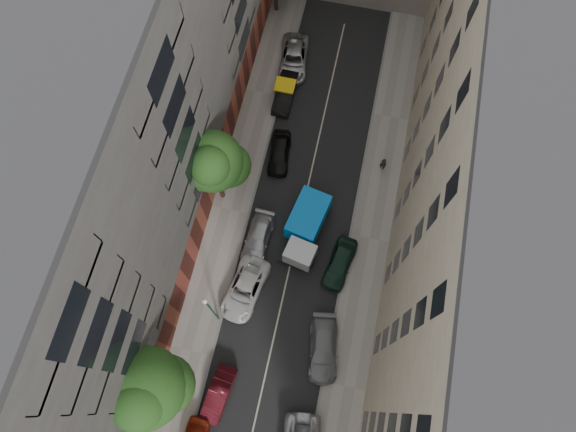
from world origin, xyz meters
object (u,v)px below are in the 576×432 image
(car_right_1, at_px, (323,349))
(tree_mid, at_px, (214,164))
(pedestrian, at_px, (383,164))
(car_left_6, at_px, (294,58))
(lamp_post, at_px, (211,308))
(car_right_2, at_px, (340,263))
(car_left_1, at_px, (218,394))
(car_left_2, at_px, (245,289))
(car_left_3, at_px, (258,239))
(tree_near, at_px, (146,390))
(car_left_4, at_px, (279,153))
(car_left_5, at_px, (285,93))
(tarp_truck, at_px, (306,228))

(car_right_1, xyz_separation_m, tree_mid, (-9.90, 9.83, 5.30))
(pedestrian, bearing_deg, car_left_6, -23.03)
(lamp_post, bearing_deg, car_right_2, 36.64)
(car_left_1, bearing_deg, tree_mid, 111.13)
(car_left_2, distance_m, car_left_3, 3.95)
(car_left_6, bearing_deg, pedestrian, -49.74)
(car_left_2, distance_m, car_right_2, 7.24)
(car_right_1, height_order, tree_near, tree_near)
(car_left_2, xyz_separation_m, car_left_4, (0.00, 11.38, -0.01))
(car_left_6, distance_m, pedestrian, 12.44)
(car_left_3, xyz_separation_m, car_left_4, (0.00, 7.43, 0.05))
(lamp_post, bearing_deg, car_left_2, 59.94)
(car_left_4, height_order, car_left_6, car_left_6)
(car_left_1, relative_size, car_left_3, 0.89)
(pedestrian, bearing_deg, car_left_4, 24.94)
(car_left_3, bearing_deg, tree_near, -103.24)
(lamp_post, bearing_deg, car_left_1, -74.35)
(car_right_2, bearing_deg, tree_near, -121.32)
(car_left_4, bearing_deg, car_left_1, -96.19)
(car_left_5, xyz_separation_m, tree_near, (-2.73, -25.06, 5.08))
(tarp_truck, bearing_deg, car_left_4, 130.59)
(car_left_4, xyz_separation_m, car_right_1, (6.40, -14.33, 0.01))
(car_left_2, bearing_deg, car_left_4, 99.69)
(car_left_5, relative_size, tree_near, 0.51)
(tarp_truck, distance_m, car_left_3, 3.75)
(tarp_truck, distance_m, car_left_1, 13.19)
(car_left_6, bearing_deg, tree_near, -102.03)
(car_left_1, relative_size, car_right_1, 0.80)
(car_left_6, relative_size, tree_near, 0.61)
(tarp_truck, relative_size, car_left_4, 1.48)
(car_left_5, distance_m, car_right_2, 15.38)
(car_left_6, bearing_deg, tarp_truck, -81.27)
(car_left_6, relative_size, lamp_post, 0.76)
(car_left_1, xyz_separation_m, car_left_5, (-0.78, 24.40, 0.06))
(car_left_4, bearing_deg, tree_near, -106.40)
(car_left_6, xyz_separation_m, pedestrian, (9.08, -8.50, 0.19))
(car_left_2, height_order, car_left_6, car_left_6)
(car_right_1, xyz_separation_m, car_right_2, (-0.00, 6.33, 0.02))
(car_left_4, xyz_separation_m, lamp_post, (-1.40, -13.80, 3.56))
(car_left_1, height_order, car_left_5, car_left_5)
(car_left_6, xyz_separation_m, tree_mid, (-2.70, -13.69, 5.30))
(car_right_2, xyz_separation_m, lamp_post, (-7.80, -5.80, 3.53))
(tarp_truck, relative_size, car_right_2, 1.42)
(car_left_1, height_order, car_left_4, car_left_4)
(car_left_1, relative_size, car_left_5, 0.91)
(car_left_2, height_order, lamp_post, lamp_post)
(car_left_5, relative_size, car_right_2, 1.01)
(car_left_2, bearing_deg, car_left_3, 99.69)
(car_right_2, bearing_deg, lamp_post, -133.85)
(tree_near, bearing_deg, car_left_4, 79.79)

